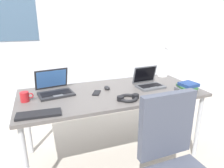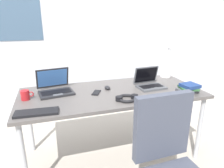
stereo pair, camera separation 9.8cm
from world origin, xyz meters
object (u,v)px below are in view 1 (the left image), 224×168
desk_lamp (165,61)px  laptop_front_right (149,83)px  computer_mouse (107,88)px  pill_bottle (187,82)px  book_stack (187,87)px  external_keyboard (39,114)px  headphones (128,98)px  cell_phone (97,93)px  coffee_mug (25,97)px  laptop_front_left (55,89)px

desk_lamp → laptop_front_right: 0.48m
computer_mouse → pill_bottle: bearing=-8.6°
book_stack → laptop_front_right: bearing=137.6°
laptop_front_right → book_stack: (0.29, -0.26, 0.00)m
computer_mouse → laptop_front_right: bearing=-4.3°
external_keyboard → laptop_front_right: bearing=19.4°
headphones → cell_phone: bearing=131.8°
headphones → coffee_mug: (-0.87, 0.28, 0.03)m
external_keyboard → book_stack: bearing=5.9°
desk_lamp → external_keyboard: desk_lamp is taller
desk_lamp → pill_bottle: 0.42m
laptop_front_right → laptop_front_left: size_ratio=0.82×
pill_bottle → coffee_mug: size_ratio=0.70×
laptop_front_right → headphones: (-0.36, -0.26, -0.03)m
cell_phone → headphones: 0.34m
headphones → pill_bottle: size_ratio=2.71×
desk_lamp → coffee_mug: 1.63m
computer_mouse → coffee_mug: 0.79m
headphones → pill_bottle: pill_bottle is taller
desk_lamp → cell_phone: desk_lamp is taller
book_stack → coffee_mug: bearing=169.5°
computer_mouse → headphones: (0.09, -0.33, -0.00)m
headphones → coffee_mug: size_ratio=1.89×
laptop_front_right → book_stack: 0.39m
headphones → desk_lamp: bearing=35.3°
desk_lamp → book_stack: (-0.09, -0.53, -0.15)m
computer_mouse → book_stack: (0.74, -0.33, 0.03)m
pill_bottle → laptop_front_left: bearing=169.5°
laptop_front_right → computer_mouse: size_ratio=3.09×
book_stack → external_keyboard: bearing=-178.1°
laptop_front_right → computer_mouse: bearing=171.2°
laptop_front_right → computer_mouse: (-0.45, 0.07, -0.03)m
headphones → book_stack: size_ratio=1.06×
laptop_front_left → desk_lamp: bearing=5.8°
coffee_mug → book_stack: bearing=-10.5°
laptop_front_right → computer_mouse: 0.46m
laptop_front_right → cell_phone: size_ratio=2.18×
computer_mouse → cell_phone: 0.16m
pill_bottle → book_stack: 0.18m
computer_mouse → coffee_mug: bearing=-171.8°
desk_lamp → computer_mouse: (-0.83, -0.19, -0.18)m
laptop_front_right → desk_lamp: bearing=34.9°
laptop_front_left → external_keyboard: size_ratio=1.09×
desk_lamp → laptop_front_right: bearing=-145.1°
laptop_front_left → coffee_mug: laptop_front_left is taller
computer_mouse → cell_phone: bearing=-145.5°
computer_mouse → headphones: 0.34m
cell_phone → pill_bottle: 1.00m
desk_lamp → laptop_front_left: bearing=-174.2°
cell_phone → pill_bottle: size_ratio=1.72×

